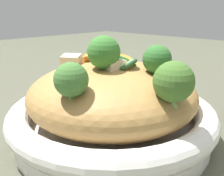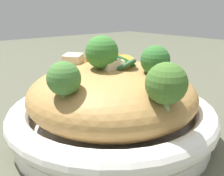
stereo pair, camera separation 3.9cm
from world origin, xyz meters
name	(u,v)px [view 1 (the left image)]	position (x,y,z in m)	size (l,w,h in m)	color
ground_plane	(112,134)	(0.00, 0.00, 0.00)	(3.00, 3.00, 0.00)	#4D4F3E
serving_bowl	(112,118)	(0.00, 0.00, 0.03)	(0.33, 0.33, 0.06)	white
noodle_heap	(112,94)	(0.00, 0.00, 0.07)	(0.27, 0.27, 0.11)	#AD8045
broccoli_florets	(121,65)	(-0.01, -0.03, 0.13)	(0.21, 0.26, 0.08)	#95B673
carrot_coins	(107,60)	(0.02, 0.03, 0.12)	(0.08, 0.07, 0.03)	orange
zucchini_slices	(125,64)	(0.01, -0.02, 0.12)	(0.07, 0.07, 0.03)	beige
chicken_chunks	(88,64)	(-0.03, 0.03, 0.12)	(0.05, 0.11, 0.03)	beige
chopsticks_pair	(127,78)	(0.28, 0.20, 0.00)	(0.16, 0.16, 0.01)	black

